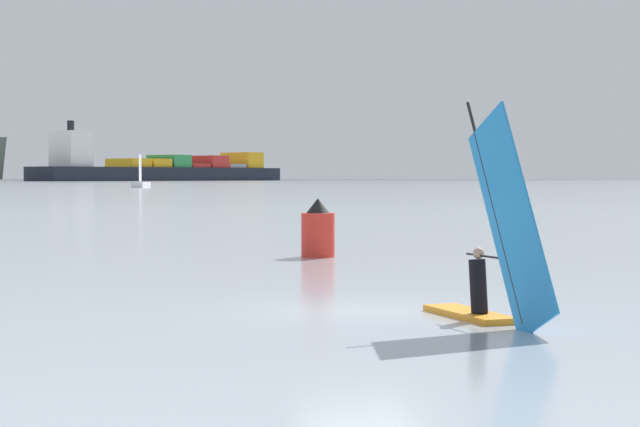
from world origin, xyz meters
The scene contains 6 objects.
ground_plane centered at (0.00, 0.00, 0.00)m, with size 4000.00×4000.00×0.00m, color #9EA8B2.
windsurfer centered at (1.48, -2.51, 1.06)m, with size 0.76×4.36×4.33m.
cargo_ship centered at (143.20, 642.85, 7.45)m, with size 174.02×110.14×34.65m.
distant_headland centered at (304.26, 1131.65, 19.46)m, with size 1104.91×251.90×38.91m, color #4C564C.
channel_buoy centered at (4.40, 13.85, 0.88)m, with size 1.12×1.12×1.98m.
small_sailboat centered at (45.43, 237.98, 0.84)m, with size 6.08×8.78×8.92m.
Camera 1 is at (-8.70, -20.06, 2.71)m, focal length 60.90 mm.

